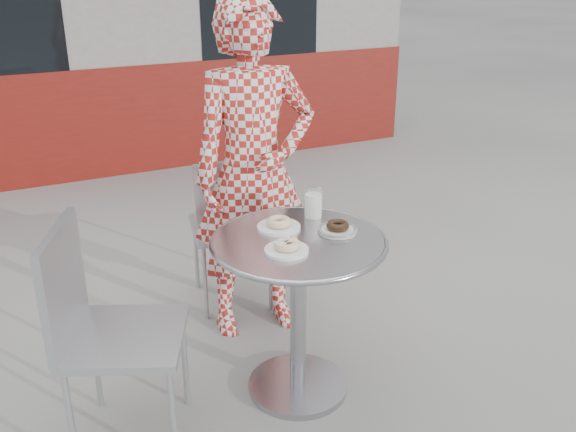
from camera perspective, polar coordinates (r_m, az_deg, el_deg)
name	(u,v)px	position (r m, az deg, el deg)	size (l,w,h in m)	color
ground	(296,393)	(3.19, 0.68, -15.46)	(60.00, 60.00, 0.00)	#989590
bistro_table	(299,278)	(2.89, 0.94, -5.57)	(0.79, 0.79, 0.80)	#B3B3B8
chair_far	(233,257)	(3.81, -4.95, -3.62)	(0.52, 0.52, 0.94)	#B2B5BA
chair_left	(127,377)	(2.86, -14.14, -13.73)	(0.62, 0.62, 0.99)	#B2B5BA
seated_person	(254,173)	(3.33, -3.02, 3.87)	(0.66, 0.43, 1.80)	#A51F19
plate_far	(279,224)	(2.91, -0.82, -0.76)	(0.20, 0.20, 0.05)	white
plate_near	(287,247)	(2.69, -0.10, -2.76)	(0.19, 0.19, 0.05)	white
plate_checker	(338,228)	(2.89, 4.43, -1.11)	(0.18, 0.18, 0.05)	white
milk_cup	(313,204)	(3.02, 2.26, 1.04)	(0.09, 0.09, 0.14)	white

